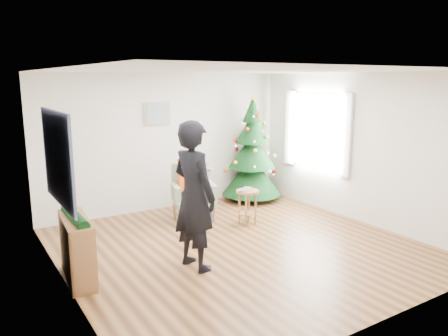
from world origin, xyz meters
TOP-DOWN VIEW (x-y plane):
  - floor at (0.00, 0.00)m, footprint 5.00×5.00m
  - ceiling at (0.00, 0.00)m, footprint 5.00×5.00m
  - wall_back at (0.00, 2.50)m, footprint 5.00×0.00m
  - wall_front at (0.00, -2.50)m, footprint 5.00×0.00m
  - wall_left at (-2.50, 0.00)m, footprint 0.00×5.00m
  - wall_right at (2.50, 0.00)m, footprint 0.00×5.00m
  - window_panel at (2.47, 1.00)m, footprint 0.04×1.30m
  - curtains at (2.44, 1.00)m, footprint 0.05×1.75m
  - christmas_tree at (1.72, 2.08)m, footprint 1.22×1.22m
  - stool at (0.72, 0.82)m, footprint 0.40×0.40m
  - laptop at (0.72, 0.82)m, footprint 0.39×0.36m
  - armchair at (0.05, 1.56)m, footprint 0.87×0.84m
  - seated_person at (0.03, 1.51)m, footprint 0.50×0.65m
  - standing_man at (-0.91, -0.27)m, footprint 0.61×0.80m
  - game_controller at (-0.70, -0.30)m, footprint 0.06×0.13m
  - console at (-2.33, 0.19)m, footprint 0.39×1.02m
  - garland at (-2.33, 0.19)m, footprint 0.14×0.90m
  - tapestry at (-2.46, 0.30)m, footprint 0.03×1.50m
  - framed_picture at (-0.20, 2.46)m, footprint 0.52×0.05m

SIDE VIEW (x-z plane):
  - floor at x=0.00m, z-range 0.00..0.00m
  - stool at x=0.72m, z-range 0.01..0.61m
  - armchair at x=0.05m, z-range -0.13..0.86m
  - console at x=-2.33m, z-range 0.00..0.80m
  - laptop at x=0.72m, z-range 0.60..0.63m
  - seated_person at x=0.03m, z-range 0.02..1.31m
  - garland at x=-2.33m, z-range 0.75..0.89m
  - standing_man at x=-0.91m, z-range 0.00..1.98m
  - christmas_tree at x=1.72m, z-range -0.11..2.10m
  - wall_back at x=0.00m, z-range -1.20..3.80m
  - wall_front at x=0.00m, z-range -1.20..3.80m
  - wall_left at x=-2.50m, z-range -1.20..3.80m
  - wall_right at x=2.50m, z-range -1.20..3.80m
  - game_controller at x=-0.70m, z-range 1.30..1.34m
  - window_panel at x=2.47m, z-range 0.80..2.20m
  - curtains at x=2.44m, z-range 0.75..2.25m
  - tapestry at x=-2.46m, z-range 0.98..2.12m
  - framed_picture at x=-0.20m, z-range 1.64..2.06m
  - ceiling at x=0.00m, z-range 2.60..2.60m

